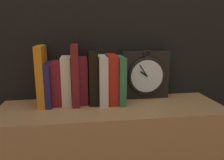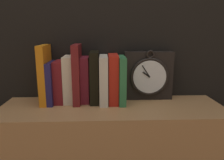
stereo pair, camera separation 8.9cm
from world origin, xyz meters
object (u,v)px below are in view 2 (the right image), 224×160
Objects in this scene: book_slot0_orange at (45,75)px; book_slot9_green at (122,80)px; book_slot4_maroon at (77,74)px; book_slot7_cream at (104,80)px; clock at (148,76)px; book_slot6_black at (95,77)px; book_slot5_maroon at (85,79)px; book_slot3_cream at (69,79)px; book_slot1_navy at (52,83)px; book_slot8_red at (113,79)px; book_slot2_maroon at (60,82)px.

book_slot0_orange reaches higher than book_slot9_green.
book_slot4_maroon reaches higher than book_slot7_cream.
book_slot7_cream reaches higher than book_slot9_green.
clock reaches higher than book_slot6_black.
book_slot6_black is (0.04, -0.01, 0.01)m from book_slot5_maroon.
book_slot4_maroon is at bearing -16.92° from book_slot3_cream.
book_slot5_maroon is at bearing 172.73° from book_slot9_green.
clock is at bearing 4.71° from book_slot5_maroon.
book_slot4_maroon is at bearing -0.56° from book_slot1_navy.
book_slot6_black is 0.04m from book_slot7_cream.
book_slot7_cream is at bearing -1.42° from book_slot0_orange.
clock is 0.36m from book_slot3_cream.
book_slot3_cream reaches higher than book_slot5_maroon.
book_slot1_navy is 0.07m from book_slot3_cream.
book_slot4_maroon is 0.16m from book_slot8_red.
clock is 0.43m from book_slot1_navy.
book_slot2_maroon reaches higher than book_slot1_navy.
book_slot2_maroon is (0.06, 0.01, -0.03)m from book_slot0_orange.
book_slot6_black is (0.19, 0.00, 0.02)m from book_slot1_navy.
book_slot1_navy is at bearing -174.44° from book_slot5_maroon.
book_slot7_cream is 1.02× the size of book_slot9_green.
book_slot0_orange is at bearing -175.07° from book_slot5_maroon.
book_slot5_maroon is 0.04m from book_slot6_black.
book_slot1_navy is at bearing 1.51° from book_slot0_orange.
book_slot2_maroon is at bearing 172.09° from book_slot4_maroon.
book_slot3_cream is at bearing 6.45° from book_slot0_orange.
book_slot6_black reaches higher than book_slot5_maroon.
book_slot5_maroon is 0.12m from book_slot8_red.
book_slot8_red is at bearing -0.04° from book_slot0_orange.
book_slot2_maroon is (0.03, 0.01, 0.00)m from book_slot1_navy.
book_slot7_cream is (0.19, -0.02, 0.01)m from book_slot2_maroon.
book_slot0_orange is at bearing -169.86° from book_slot2_maroon.
book_slot0_orange is 0.17m from book_slot5_maroon.
book_slot2_maroon is 0.04m from book_slot3_cream.
book_slot5_maroon is (0.03, 0.02, -0.03)m from book_slot4_maroon.
book_slot5_maroon is at bearing 5.56° from book_slot1_navy.
book_slot4_maroon is at bearing -179.94° from book_slot8_red.
book_slot4_maroon is 1.24× the size of book_slot7_cream.
book_slot3_cream is (0.07, 0.01, 0.01)m from book_slot1_navy.
book_slot6_black is at bearing -2.26° from book_slot2_maroon.
book_slot3_cream is at bearing 175.82° from book_slot9_green.
book_slot3_cream is at bearing -177.20° from book_slot5_maroon.
book_slot5_maroon is at bearing 4.93° from book_slot0_orange.
clock is 0.90× the size of book_slot0_orange.
book_slot5_maroon is 0.08m from book_slot7_cream.
book_slot0_orange is 0.14m from book_slot4_maroon.
book_slot8_red reaches higher than book_slot5_maroon.
clock is at bearing 4.79° from book_slot0_orange.
book_slot2_maroon is at bearing 17.03° from book_slot1_navy.
book_slot0_orange is 1.22× the size of book_slot7_cream.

